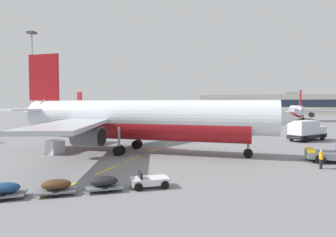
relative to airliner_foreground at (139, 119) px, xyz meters
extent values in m
plane|color=slate|center=(22.99, 21.91, -3.95)|extent=(400.00, 400.00, 0.00)
cube|color=yellow|center=(0.99, -15.79, -3.95)|extent=(0.24, 4.00, 0.01)
cube|color=yellow|center=(0.99, -9.39, -3.95)|extent=(0.24, 4.00, 0.01)
cube|color=yellow|center=(0.99, -3.88, -3.95)|extent=(0.24, 4.00, 0.01)
cube|color=yellow|center=(0.99, 2.96, -3.95)|extent=(0.24, 4.00, 0.01)
cube|color=yellow|center=(0.99, 8.49, -3.95)|extent=(0.24, 4.00, 0.01)
cube|color=yellow|center=(0.99, 14.75, -3.95)|extent=(0.24, 4.00, 0.01)
cube|color=yellow|center=(0.99, 21.18, -3.95)|extent=(0.24, 4.00, 0.01)
cube|color=yellow|center=(0.99, 28.13, -3.95)|extent=(0.24, 4.00, 0.01)
cube|color=yellow|center=(0.99, 33.84, -3.95)|extent=(0.24, 4.00, 0.01)
cube|color=yellow|center=(0.99, 40.97, -3.95)|extent=(0.24, 4.00, 0.01)
cube|color=yellow|center=(0.99, 48.08, -3.95)|extent=(0.24, 4.00, 0.01)
cube|color=yellow|center=(0.99, 55.54, -3.95)|extent=(0.24, 4.00, 0.01)
cube|color=yellow|center=(0.99, 62.49, -3.95)|extent=(0.24, 4.00, 0.01)
cube|color=yellow|center=(0.99, 68.82, -3.95)|extent=(0.24, 4.00, 0.01)
cube|color=#B21414|center=(0.99, 3.91, -3.95)|extent=(8.00, 0.40, 0.01)
cylinder|color=silver|center=(0.58, 0.01, 0.35)|extent=(30.17, 4.36, 3.80)
cylinder|color=maroon|center=(0.58, 0.01, -0.69)|extent=(24.56, 3.95, 3.50)
cone|color=silver|center=(15.63, 0.29, 0.35)|extent=(3.57, 3.79, 3.72)
cone|color=silver|center=(-15.16, -0.28, 0.83)|extent=(4.26, 3.31, 3.23)
cube|color=#192333|center=(14.58, 0.27, 1.02)|extent=(1.65, 2.88, 0.60)
cube|color=maroon|center=(-13.41, -0.25, 5.25)|extent=(4.41, 0.44, 6.00)
cube|color=silver|center=(-14.17, 2.94, 1.11)|extent=(3.32, 6.46, 0.24)
cube|color=silver|center=(-14.05, -3.46, 1.11)|extent=(3.32, 6.46, 0.24)
cube|color=#B7BCC6|center=(-3.55, 8.44, -0.12)|extent=(9.88, 17.65, 0.36)
cube|color=#B7BCC6|center=(-3.23, -8.56, -0.12)|extent=(10.41, 17.61, 0.36)
cylinder|color=#4C4F54|center=(-3.64, 5.43, -1.57)|extent=(3.24, 2.16, 2.10)
cylinder|color=black|center=(-2.04, 5.46, -1.57)|extent=(0.15, 1.79, 1.79)
cylinder|color=#4C4F54|center=(-3.44, -5.56, -1.57)|extent=(3.24, 2.16, 2.10)
cylinder|color=black|center=(-1.84, -5.53, -1.57)|extent=(0.15, 1.79, 1.79)
cylinder|color=gray|center=(12.48, 0.23, -2.12)|extent=(0.28, 0.28, 2.67)
cylinder|color=black|center=(12.48, 0.23, -3.45)|extent=(1.00, 0.30, 0.99)
cylinder|color=gray|center=(-1.46, 2.57, -2.09)|extent=(0.28, 0.28, 2.61)
cylinder|color=black|center=(-1.47, 2.92, -3.40)|extent=(1.11, 0.37, 1.10)
cylinder|color=black|center=(-1.46, 2.22, -3.40)|extent=(1.11, 0.37, 1.10)
cylinder|color=gray|center=(-1.37, -2.63, -2.09)|extent=(0.28, 0.28, 2.61)
cylinder|color=black|center=(-1.37, -2.28, -3.40)|extent=(1.11, 0.37, 1.10)
cylinder|color=black|center=(-1.36, -2.98, -3.40)|extent=(1.11, 0.37, 1.10)
cube|color=yellow|center=(18.54, 0.40, -2.83)|extent=(0.70, 2.52, 0.24)
cylinder|color=black|center=(19.26, -1.01, -3.50)|extent=(0.90, 0.40, 0.90)
cylinder|color=black|center=(19.26, 1.79, -3.50)|extent=(0.90, 0.40, 0.90)
cylinder|color=silver|center=(-48.79, 69.16, -0.28)|extent=(24.22, 14.97, 3.25)
cylinder|color=maroon|center=(-48.79, 69.16, -1.17)|extent=(19.88, 12.49, 2.99)
cone|color=silver|center=(-37.44, 63.11, -0.28)|extent=(4.14, 4.22, 3.18)
cone|color=silver|center=(-60.66, 75.50, 0.13)|extent=(4.47, 4.12, 2.76)
cube|color=#192333|center=(-38.24, 63.53, 0.29)|extent=(2.35, 2.79, 0.51)
cube|color=maroon|center=(-59.35, 74.80, 3.91)|extent=(3.46, 2.04, 5.13)
cube|color=silver|center=(-58.59, 77.49, 0.37)|extent=(4.99, 6.11, 0.21)
cube|color=silver|center=(-61.16, 72.66, 0.37)|extent=(4.99, 6.11, 0.21)
cube|color=#B7BCC6|center=(-48.37, 77.17, -0.68)|extent=(13.47, 12.86, 0.31)
cube|color=#B7BCC6|center=(-55.21, 64.35, -0.68)|extent=(6.27, 14.98, 0.31)
cylinder|color=#4C4F54|center=(-49.69, 74.97, -1.92)|extent=(3.26, 2.87, 1.79)
cylinder|color=black|center=(-48.48, 74.33, -1.92)|extent=(0.81, 1.39, 1.53)
cylinder|color=#4C4F54|center=(-54.11, 66.68, -1.92)|extent=(3.26, 2.87, 1.79)
cylinder|color=black|center=(-52.91, 66.03, -1.92)|extent=(0.81, 1.39, 1.53)
cylinder|color=gray|center=(-39.82, 64.38, -2.39)|extent=(0.24, 0.24, 2.28)
cylinder|color=black|center=(-39.82, 64.38, -3.53)|extent=(0.86, 0.61, 0.85)
cylinder|color=gray|center=(-49.25, 71.93, -2.36)|extent=(0.24, 0.24, 2.23)
cylinder|color=black|center=(-49.11, 72.19, -3.48)|extent=(0.97, 0.71, 0.94)
cylinder|color=black|center=(-49.39, 71.66, -3.48)|extent=(0.97, 0.71, 0.94)
cylinder|color=gray|center=(-51.34, 68.01, -2.36)|extent=(0.24, 0.24, 2.23)
cylinder|color=black|center=(-51.20, 68.27, -3.48)|extent=(0.97, 0.71, 0.94)
cylinder|color=black|center=(-51.49, 67.74, -3.48)|extent=(0.97, 0.71, 0.94)
cylinder|color=silver|center=(24.61, 80.82, -0.46)|extent=(3.24, 24.42, 3.08)
cylinder|color=maroon|center=(24.61, 80.82, -1.31)|extent=(2.96, 19.88, 2.83)
cone|color=silver|center=(24.53, 93.02, -0.46)|extent=(3.04, 2.86, 3.02)
cone|color=silver|center=(24.69, 68.05, -0.08)|extent=(2.64, 3.42, 2.62)
cube|color=#192333|center=(24.54, 92.17, 0.08)|extent=(2.32, 1.31, 0.49)
cube|color=maroon|center=(24.68, 69.47, 3.51)|extent=(0.32, 3.57, 4.86)
cube|color=silver|center=(22.09, 68.88, 0.15)|extent=(5.21, 2.63, 0.19)
cube|color=silver|center=(27.28, 68.92, 0.15)|extent=(5.21, 2.63, 0.19)
cube|color=#B7BCC6|center=(17.74, 77.55, -0.85)|extent=(14.30, 8.15, 0.29)
cube|color=#B7BCC6|center=(31.52, 77.64, -0.85)|extent=(14.29, 8.30, 0.29)
cylinder|color=#4C4F54|center=(20.17, 77.44, -2.02)|extent=(1.72, 2.61, 1.70)
cylinder|color=black|center=(20.16, 78.74, -2.02)|extent=(1.45, 0.11, 1.45)
cylinder|color=#4C4F54|center=(29.09, 77.50, -2.02)|extent=(1.72, 2.61, 1.70)
cylinder|color=black|center=(29.08, 78.80, -2.02)|extent=(1.45, 0.11, 1.45)
cylinder|color=gray|center=(24.55, 90.46, -2.47)|extent=(0.23, 0.23, 2.16)
cylinder|color=black|center=(24.55, 90.46, -3.55)|extent=(0.23, 0.80, 0.80)
cylinder|color=gray|center=(22.51, 79.18, -2.45)|extent=(0.23, 0.23, 2.12)
cylinder|color=black|center=(22.23, 79.18, -3.50)|extent=(0.29, 0.89, 0.89)
cylinder|color=black|center=(22.80, 79.18, -3.50)|extent=(0.29, 0.89, 0.89)
cylinder|color=gray|center=(26.73, 79.21, -2.45)|extent=(0.23, 0.23, 2.12)
cylinder|color=black|center=(26.45, 79.21, -3.50)|extent=(0.29, 0.89, 0.89)
cylinder|color=black|center=(27.01, 79.21, -3.50)|extent=(0.29, 0.89, 0.89)
cube|color=black|center=(20.47, 18.21, -3.21)|extent=(6.26, 6.96, 0.60)
cube|color=silver|center=(21.92, 20.01, -2.36)|extent=(3.29, 3.30, 1.10)
cube|color=#192333|center=(22.64, 20.91, -2.26)|extent=(1.53, 1.25, 0.64)
cube|color=silver|center=(19.86, 17.44, -1.86)|extent=(4.85, 5.21, 2.10)
cylinder|color=black|center=(20.94, 20.71, -3.47)|extent=(0.82, 0.92, 0.96)
cylinder|color=black|center=(22.81, 19.20, -3.47)|extent=(0.82, 0.92, 0.96)
cylinder|color=black|center=(18.13, 17.21, -3.47)|extent=(0.82, 0.92, 0.96)
cylinder|color=black|center=(20.01, 15.71, -3.47)|extent=(0.82, 0.92, 0.96)
cube|color=silver|center=(6.56, -13.46, -3.49)|extent=(2.94, 2.60, 0.44)
cube|color=black|center=(6.02, -13.82, -3.09)|extent=(0.72, 1.00, 0.56)
cylinder|color=black|center=(6.93, -12.37, -3.67)|extent=(0.57, 0.46, 0.56)
cylinder|color=black|center=(7.71, -13.54, -3.67)|extent=(0.57, 0.46, 0.56)
cylinder|color=black|center=(5.42, -13.38, -3.67)|extent=(0.57, 0.46, 0.56)
cylinder|color=black|center=(6.19, -14.54, -3.67)|extent=(0.57, 0.46, 0.56)
cube|color=slate|center=(3.98, -15.17, -3.67)|extent=(2.83, 2.58, 0.12)
ellipsoid|color=black|center=(3.98, -15.17, -3.29)|extent=(2.18, 2.01, 0.64)
cylinder|color=black|center=(3.61, -14.61, -3.73)|extent=(0.44, 0.36, 0.44)
cylinder|color=black|center=(4.35, -15.74, -3.73)|extent=(0.44, 0.36, 0.44)
cube|color=slate|center=(1.48, -16.83, -3.67)|extent=(2.83, 2.58, 0.12)
ellipsoid|color=#4C2D19|center=(1.48, -16.83, -3.29)|extent=(2.18, 2.01, 0.64)
cylinder|color=black|center=(1.11, -16.27, -3.73)|extent=(0.44, 0.36, 0.44)
cylinder|color=black|center=(1.85, -17.39, -3.73)|extent=(0.44, 0.36, 0.44)
cube|color=slate|center=(-1.02, -18.49, -3.67)|extent=(2.83, 2.58, 0.12)
ellipsoid|color=navy|center=(-1.02, -18.49, -3.29)|extent=(2.18, 2.01, 0.64)
cylinder|color=black|center=(-1.39, -17.93, -3.73)|extent=(0.44, 0.36, 0.44)
cylinder|color=black|center=(-0.65, -19.05, -3.73)|extent=(0.44, 0.36, 0.44)
cylinder|color=#232328|center=(18.88, -3.38, -3.52)|extent=(0.16, 0.16, 0.85)
cylinder|color=#232328|center=(19.02, -3.18, -3.52)|extent=(0.16, 0.16, 0.85)
cube|color=orange|center=(18.95, -3.28, -2.78)|extent=(0.29, 0.52, 0.64)
cube|color=silver|center=(18.95, -3.28, -2.75)|extent=(0.30, 0.53, 0.06)
sphere|color=beige|center=(18.95, -3.28, -2.35)|extent=(0.23, 0.23, 0.23)
cylinder|color=orange|center=(18.96, -3.58, -2.75)|extent=(0.09, 0.09, 0.57)
cylinder|color=orange|center=(18.95, -2.98, -2.75)|extent=(0.09, 0.09, 0.57)
cube|color=#B7BCC6|center=(-8.74, -4.16, -3.15)|extent=(1.98, 1.96, 1.60)
cube|color=silver|center=(-8.74, -4.16, -3.15)|extent=(1.56, 0.51, 1.36)
cylinder|color=slate|center=(-39.80, 26.92, -3.65)|extent=(0.70, 0.70, 0.60)
cylinder|color=#9EA0A5|center=(-39.80, 26.92, 7.36)|extent=(0.36, 0.36, 22.62)
cube|color=#3F3F44|center=(-39.80, 26.92, 18.92)|extent=(1.80, 1.80, 0.50)
cube|color=#9E998E|center=(16.64, 148.63, 1.31)|extent=(77.04, 21.37, 10.52)
cube|color=#192333|center=(16.64, 137.88, 1.84)|extent=(70.87, 0.12, 3.79)
cube|color=gray|center=(28.19, 148.63, 7.37)|extent=(6.00, 5.00, 1.60)
camera|label=1|loc=(14.08, -32.59, 1.91)|focal=31.99mm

